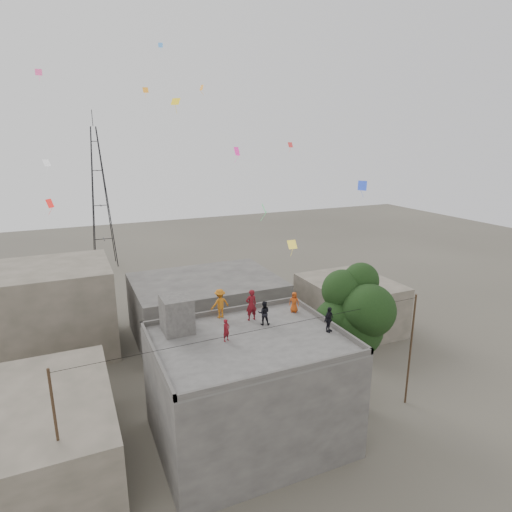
{
  "coord_description": "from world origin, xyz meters",
  "views": [
    {
      "loc": [
        -8.11,
        -19.1,
        16.33
      ],
      "look_at": [
        1.39,
        2.18,
        10.01
      ],
      "focal_mm": 30.0,
      "sensor_mm": 36.0,
      "label": 1
    }
  ],
  "objects_px": {
    "stair_head_box": "(177,314)",
    "person_red_adult": "(251,305)",
    "tree": "(356,313)",
    "person_dark_adult": "(329,320)",
    "transmission_tower": "(100,198)"
  },
  "relations": [
    {
      "from": "stair_head_box",
      "to": "person_red_adult",
      "type": "distance_m",
      "value": 4.35
    },
    {
      "from": "tree",
      "to": "person_red_adult",
      "type": "xyz_separation_m",
      "value": [
        -6.22,
        1.72,
        0.94
      ]
    },
    {
      "from": "tree",
      "to": "person_dark_adult",
      "type": "relative_size",
      "value": 6.32
    },
    {
      "from": "tree",
      "to": "person_red_adult",
      "type": "relative_size",
      "value": 4.83
    },
    {
      "from": "stair_head_box",
      "to": "transmission_tower",
      "type": "xyz_separation_m",
      "value": [
        -0.8,
        37.4,
        1.97
      ]
    },
    {
      "from": "transmission_tower",
      "to": "person_dark_adult",
      "type": "height_order",
      "value": "transmission_tower"
    },
    {
      "from": "stair_head_box",
      "to": "tree",
      "type": "distance_m",
      "value": 10.8
    },
    {
      "from": "person_red_adult",
      "to": "transmission_tower",
      "type": "bearing_deg",
      "value": -84.22
    },
    {
      "from": "person_red_adult",
      "to": "tree",
      "type": "bearing_deg",
      "value": 162.53
    },
    {
      "from": "transmission_tower",
      "to": "stair_head_box",
      "type": "bearing_deg",
      "value": -88.77
    },
    {
      "from": "person_red_adult",
      "to": "person_dark_adult",
      "type": "xyz_separation_m",
      "value": [
        3.26,
        -3.21,
        -0.22
      ]
    },
    {
      "from": "person_dark_adult",
      "to": "person_red_adult",
      "type": "bearing_deg",
      "value": 110.51
    },
    {
      "from": "transmission_tower",
      "to": "person_red_adult",
      "type": "bearing_deg",
      "value": -82.23
    },
    {
      "from": "transmission_tower",
      "to": "person_dark_adult",
      "type": "bearing_deg",
      "value": -78.39
    },
    {
      "from": "tree",
      "to": "transmission_tower",
      "type": "distance_m",
      "value": 41.12
    }
  ]
}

